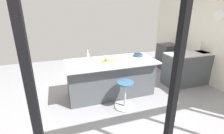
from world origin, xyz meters
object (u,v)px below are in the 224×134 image
object	(u,v)px
oven_range	(167,56)
fruit_bowl	(138,55)
cutting_board	(110,61)
stool_by_window	(125,96)
apple_green	(106,59)
kitchen_island	(111,78)
water_bottle	(88,58)

from	to	relation	value
oven_range	fruit_bowl	world-z (taller)	fruit_bowl
oven_range	cutting_board	distance (m)	2.92
stool_by_window	apple_green	world-z (taller)	apple_green
fruit_bowl	stool_by_window	bearing A→B (deg)	48.56
apple_green	kitchen_island	bearing A→B (deg)	-150.26
kitchen_island	apple_green	world-z (taller)	apple_green
oven_range	fruit_bowl	bearing A→B (deg)	31.79
kitchen_island	water_bottle	world-z (taller)	water_bottle
oven_range	stool_by_window	world-z (taller)	oven_range
stool_by_window	cutting_board	bearing A→B (deg)	-76.69
stool_by_window	fruit_bowl	size ratio (longest dim) A/B	2.49
kitchen_island	stool_by_window	bearing A→B (deg)	98.94
water_bottle	fruit_bowl	distance (m)	1.34
stool_by_window	apple_green	xyz separation A→B (m)	(0.24, -0.59, 0.67)
cutting_board	stool_by_window	bearing A→B (deg)	103.31
apple_green	stool_by_window	bearing A→B (deg)	112.42
water_bottle	fruit_bowl	bearing A→B (deg)	-173.54
cutting_board	water_bottle	world-z (taller)	water_bottle
cutting_board	apple_green	distance (m)	0.11
fruit_bowl	cutting_board	bearing A→B (deg)	10.09
cutting_board	fruit_bowl	size ratio (longest dim) A/B	1.45
kitchen_island	water_bottle	bearing A→B (deg)	4.91
fruit_bowl	oven_range	bearing A→B (deg)	-148.21
cutting_board	fruit_bowl	distance (m)	0.84
kitchen_island	stool_by_window	world-z (taller)	kitchen_island
stool_by_window	water_bottle	bearing A→B (deg)	-43.26
stool_by_window	apple_green	bearing A→B (deg)	-67.58
oven_range	apple_green	distance (m)	3.03
apple_green	water_bottle	distance (m)	0.42
fruit_bowl	water_bottle	bearing A→B (deg)	6.46
cutting_board	fruit_bowl	xyz separation A→B (m)	(-0.83, -0.15, 0.03)
oven_range	water_bottle	bearing A→B (deg)	21.93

